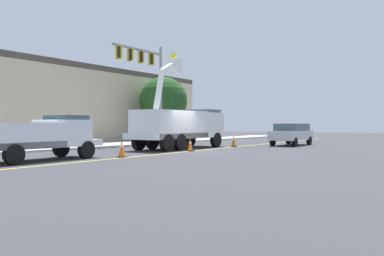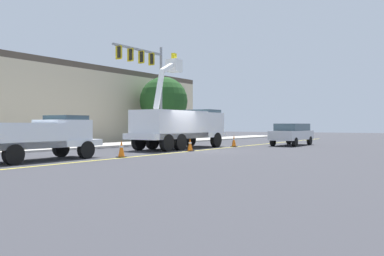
{
  "view_description": "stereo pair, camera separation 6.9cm",
  "coord_description": "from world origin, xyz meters",
  "px_view_note": "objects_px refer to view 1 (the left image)",
  "views": [
    {
      "loc": [
        -21.42,
        -12.07,
        1.64
      ],
      "look_at": [
        0.42,
        0.49,
        1.4
      ],
      "focal_mm": 37.34,
      "sensor_mm": 36.0,
      "label": 1
    },
    {
      "loc": [
        -21.39,
        -12.13,
        1.64
      ],
      "look_at": [
        0.42,
        0.49,
        1.4
      ],
      "focal_mm": 37.34,
      "sensor_mm": 36.0,
      "label": 2
    }
  ],
  "objects_px": {
    "traffic_cone_mid_rear": "(190,145)",
    "service_pickup_truck": "(39,136)",
    "utility_bucket_truck": "(181,125)",
    "passing_minivan": "(292,133)",
    "traffic_signal_mast": "(146,71)",
    "traffic_cone_trailing": "(234,141)",
    "traffic_cone_mid_front": "(122,149)"
  },
  "relations": [
    {
      "from": "traffic_cone_mid_front",
      "to": "traffic_cone_mid_rear",
      "type": "xyz_separation_m",
      "value": [
        5.62,
        -0.64,
        -0.03
      ]
    },
    {
      "from": "traffic_cone_mid_rear",
      "to": "traffic_signal_mast",
      "type": "height_order",
      "value": "traffic_signal_mast"
    },
    {
      "from": "utility_bucket_truck",
      "to": "traffic_cone_mid_rear",
      "type": "relative_size",
      "value": 10.33
    },
    {
      "from": "traffic_cone_mid_rear",
      "to": "service_pickup_truck",
      "type": "bearing_deg",
      "value": 162.7
    },
    {
      "from": "utility_bucket_truck",
      "to": "passing_minivan",
      "type": "height_order",
      "value": "utility_bucket_truck"
    },
    {
      "from": "service_pickup_truck",
      "to": "traffic_cone_mid_front",
      "type": "height_order",
      "value": "service_pickup_truck"
    },
    {
      "from": "service_pickup_truck",
      "to": "passing_minivan",
      "type": "distance_m",
      "value": 19.53
    },
    {
      "from": "passing_minivan",
      "to": "traffic_signal_mast",
      "type": "relative_size",
      "value": 0.6
    },
    {
      "from": "passing_minivan",
      "to": "traffic_cone_mid_front",
      "type": "height_order",
      "value": "passing_minivan"
    },
    {
      "from": "utility_bucket_truck",
      "to": "traffic_cone_mid_front",
      "type": "relative_size",
      "value": 9.72
    },
    {
      "from": "traffic_cone_mid_front",
      "to": "traffic_cone_mid_rear",
      "type": "bearing_deg",
      "value": -6.51
    },
    {
      "from": "utility_bucket_truck",
      "to": "traffic_cone_mid_rear",
      "type": "bearing_deg",
      "value": -136.63
    },
    {
      "from": "traffic_cone_trailing",
      "to": "passing_minivan",
      "type": "bearing_deg",
      "value": -37.35
    },
    {
      "from": "traffic_signal_mast",
      "to": "utility_bucket_truck",
      "type": "bearing_deg",
      "value": -122.21
    },
    {
      "from": "passing_minivan",
      "to": "traffic_cone_mid_rear",
      "type": "distance_m",
      "value": 10.33
    },
    {
      "from": "utility_bucket_truck",
      "to": "passing_minivan",
      "type": "relative_size",
      "value": 1.7
    },
    {
      "from": "traffic_cone_trailing",
      "to": "traffic_signal_mast",
      "type": "distance_m",
      "value": 9.44
    },
    {
      "from": "service_pickup_truck",
      "to": "traffic_cone_mid_rear",
      "type": "height_order",
      "value": "service_pickup_truck"
    },
    {
      "from": "utility_bucket_truck",
      "to": "traffic_cone_mid_front",
      "type": "xyz_separation_m",
      "value": [
        -7.64,
        -1.26,
        -1.18
      ]
    },
    {
      "from": "traffic_cone_trailing",
      "to": "traffic_signal_mast",
      "type": "height_order",
      "value": "traffic_signal_mast"
    },
    {
      "from": "traffic_cone_mid_front",
      "to": "traffic_cone_mid_rear",
      "type": "height_order",
      "value": "traffic_cone_mid_front"
    },
    {
      "from": "service_pickup_truck",
      "to": "traffic_cone_mid_rear",
      "type": "distance_m",
      "value": 9.25
    },
    {
      "from": "utility_bucket_truck",
      "to": "passing_minivan",
      "type": "distance_m",
      "value": 9.41
    },
    {
      "from": "service_pickup_truck",
      "to": "traffic_cone_trailing",
      "type": "distance_m",
      "value": 14.81
    },
    {
      "from": "traffic_cone_trailing",
      "to": "traffic_cone_mid_front",
      "type": "bearing_deg",
      "value": 174.85
    },
    {
      "from": "utility_bucket_truck",
      "to": "passing_minivan",
      "type": "bearing_deg",
      "value": -34.92
    },
    {
      "from": "service_pickup_truck",
      "to": "traffic_signal_mast",
      "type": "relative_size",
      "value": 0.7
    },
    {
      "from": "traffic_cone_mid_front",
      "to": "traffic_cone_trailing",
      "type": "distance_m",
      "value": 11.33
    },
    {
      "from": "utility_bucket_truck",
      "to": "traffic_cone_trailing",
      "type": "xyz_separation_m",
      "value": [
        3.64,
        -2.28,
        -1.18
      ]
    },
    {
      "from": "passing_minivan",
      "to": "service_pickup_truck",
      "type": "bearing_deg",
      "value": 161.46
    },
    {
      "from": "utility_bucket_truck",
      "to": "traffic_cone_trailing",
      "type": "relative_size",
      "value": 9.63
    },
    {
      "from": "utility_bucket_truck",
      "to": "traffic_signal_mast",
      "type": "relative_size",
      "value": 1.02
    }
  ]
}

